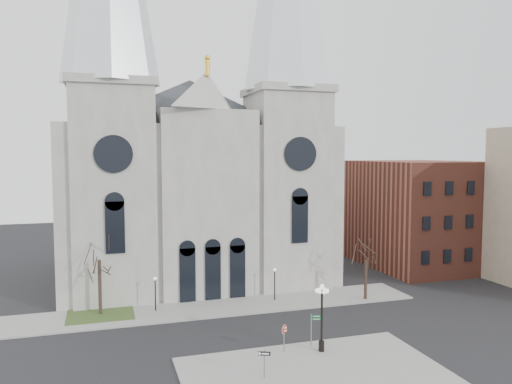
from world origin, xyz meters
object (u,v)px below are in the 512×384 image
object	(u,v)px
globe_lamp	(322,309)
street_name_sign	(312,327)
stop_sign	(284,332)
one_way_sign	(264,359)

from	to	relation	value
globe_lamp	street_name_sign	xyz separation A→B (m)	(-0.21, 1.27, -1.79)
stop_sign	one_way_sign	size ratio (longest dim) A/B	1.10
one_way_sign	stop_sign	bearing A→B (deg)	75.00
street_name_sign	globe_lamp	bearing A→B (deg)	-67.08
one_way_sign	globe_lamp	bearing A→B (deg)	50.23
stop_sign	street_name_sign	size ratio (longest dim) A/B	0.85
globe_lamp	street_name_sign	bearing A→B (deg)	99.39
stop_sign	street_name_sign	distance (m)	2.59
one_way_sign	street_name_sign	xyz separation A→B (m)	(5.34, 4.28, 0.13)
street_name_sign	one_way_sign	bearing A→B (deg)	-127.71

